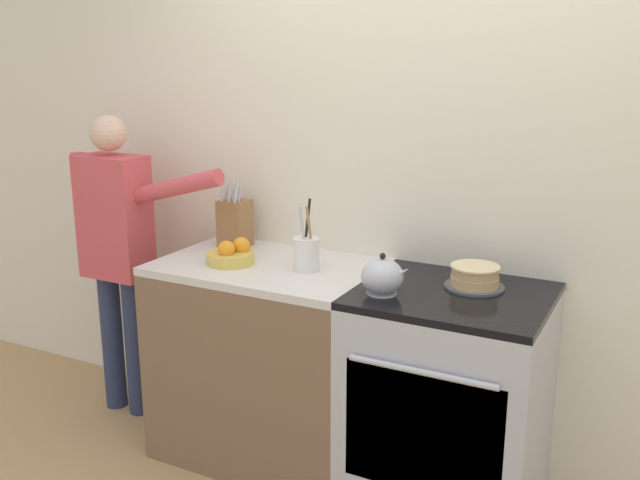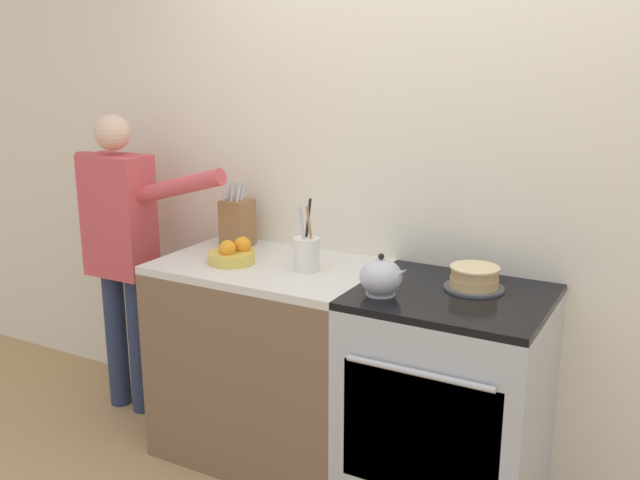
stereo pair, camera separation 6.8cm
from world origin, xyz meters
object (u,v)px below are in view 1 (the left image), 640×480
at_px(utensil_crock, 306,253).
at_px(stove_range, 448,400).
at_px(person_baker, 118,242).
at_px(tea_kettle, 382,277).
at_px(fruit_bowl, 231,255).
at_px(knife_block, 235,222).
at_px(layer_cake, 475,277).

bearing_deg(utensil_crock, stove_range, 0.76).
bearing_deg(person_baker, tea_kettle, 2.64).
bearing_deg(person_baker, stove_range, 8.17).
bearing_deg(fruit_bowl, person_baker, 174.47).
distance_m(stove_range, tea_kettle, 0.60).
relative_size(stove_range, knife_block, 2.87).
relative_size(stove_range, person_baker, 0.60).
relative_size(stove_range, utensil_crock, 2.98).
xyz_separation_m(layer_cake, person_baker, (-1.79, -0.09, -0.05)).
bearing_deg(knife_block, person_baker, -163.11).
bearing_deg(fruit_bowl, knife_block, 120.61).
bearing_deg(layer_cake, knife_block, 175.85).
xyz_separation_m(tea_kettle, knife_block, (-0.90, 0.33, 0.05)).
bearing_deg(knife_block, utensil_crock, -21.17).
bearing_deg(tea_kettle, stove_range, 30.74).
distance_m(utensil_crock, person_baker, 1.09).
xyz_separation_m(stove_range, utensil_crock, (-0.65, -0.01, 0.54)).
xyz_separation_m(fruit_bowl, person_baker, (-0.74, 0.07, -0.05)).
relative_size(utensil_crock, fruit_bowl, 1.47).
xyz_separation_m(tea_kettle, person_baker, (-1.49, 0.15, -0.08)).
xyz_separation_m(stove_range, layer_cake, (0.06, 0.10, 0.51)).
bearing_deg(utensil_crock, knife_block, 158.83).
bearing_deg(person_baker, utensil_crock, 7.64).
bearing_deg(tea_kettle, knife_block, 160.11).
height_order(layer_cake, person_baker, person_baker).
distance_m(tea_kettle, person_baker, 1.50).
distance_m(stove_range, layer_cake, 0.52).
bearing_deg(knife_block, fruit_bowl, -59.39).
bearing_deg(knife_block, layer_cake, -4.15).
bearing_deg(fruit_bowl, stove_range, 3.87).
height_order(fruit_bowl, person_baker, person_baker).
xyz_separation_m(stove_range, person_baker, (-1.74, 0.00, 0.46)).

